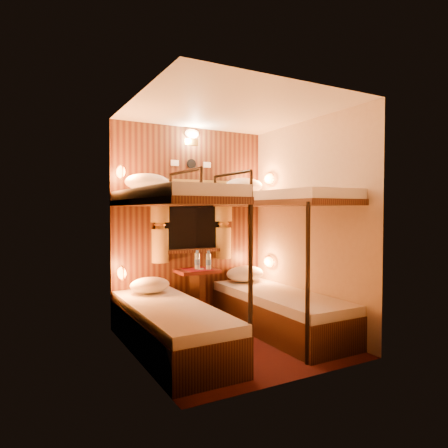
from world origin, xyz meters
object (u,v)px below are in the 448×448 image
bunk_right (279,282)px  bottle_left (197,261)px  table (197,289)px  bunk_left (170,294)px  bottle_right (209,261)px

bunk_right → bottle_left: (-0.64, 0.79, 0.19)m
bottle_left → table: bearing=-119.5°
bunk_left → bottle_left: size_ratio=8.18×
bottle_right → bottle_left: bearing=145.8°
bottle_left → bunk_right: bearing=-51.1°
bunk_left → bottle_right: (0.77, 0.72, 0.19)m
bunk_right → table: (-0.65, 0.78, -0.14)m
bottle_right → bunk_left: bearing=-137.1°
table → bottle_left: 0.34m
table → bottle_right: 0.36m
bunk_left → bottle_right: 1.07m
table → bottle_right: (0.12, -0.07, 0.33)m
table → bunk_right: bearing=-50.3°
bunk_right → table: size_ratio=2.90×
bunk_right → bottle_left: bunk_right is taller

